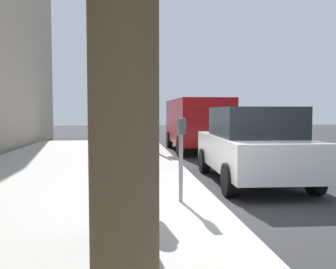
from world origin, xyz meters
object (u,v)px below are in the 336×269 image
(parked_van_far, at_px, (196,121))
(pedestrian_bystander, at_px, (126,149))
(parking_meter, at_px, (181,142))
(parked_sedan_near, at_px, (252,145))
(pedestrian_at_meter, at_px, (139,145))
(traffic_signal, at_px, (149,90))

(parked_van_far, bearing_deg, pedestrian_bystander, 164.83)
(parking_meter, distance_m, parked_van_far, 9.46)
(parking_meter, height_order, parked_sedan_near, parked_sedan_near)
(pedestrian_at_meter, relative_size, parked_sedan_near, 0.38)
(pedestrian_at_meter, distance_m, parked_van_far, 9.91)
(parking_meter, relative_size, parked_sedan_near, 0.32)
(parking_meter, bearing_deg, pedestrian_bystander, 149.66)
(parked_sedan_near, distance_m, parked_van_far, 7.01)
(parked_sedan_near, bearing_deg, parking_meter, 138.01)
(pedestrian_bystander, xyz_separation_m, parked_sedan_near, (3.80, -2.93, -0.32))
(parked_sedan_near, height_order, traffic_signal, traffic_signal)
(pedestrian_bystander, height_order, parked_sedan_near, pedestrian_bystander)
(parking_meter, height_order, traffic_signal, traffic_signal)
(pedestrian_at_meter, xyz_separation_m, traffic_signal, (9.56, -0.73, 1.43))
(pedestrian_bystander, distance_m, parked_van_far, 11.19)
(parking_meter, distance_m, pedestrian_at_meter, 0.77)
(pedestrian_at_meter, distance_m, traffic_signal, 9.70)
(parking_meter, xyz_separation_m, traffic_signal, (9.28, -0.02, 1.41))
(pedestrian_at_meter, relative_size, traffic_signal, 0.47)
(parking_meter, xyz_separation_m, pedestrian_bystander, (-1.56, 0.91, 0.05))
(pedestrian_at_meter, distance_m, parked_sedan_near, 3.73)
(pedestrian_bystander, relative_size, parked_van_far, 0.34)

